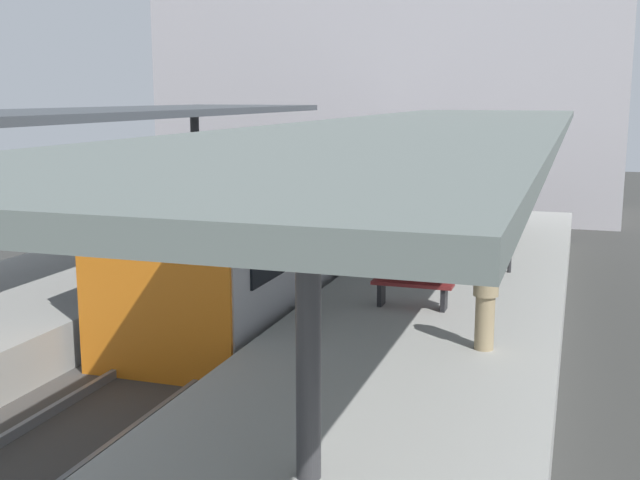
% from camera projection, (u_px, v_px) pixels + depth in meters
% --- Properties ---
extents(ground_plane, '(80.00, 80.00, 0.00)m').
position_uv_depth(ground_plane, '(193.00, 368.00, 13.51)').
color(ground_plane, '#383835').
extents(platform_left, '(4.40, 28.00, 1.00)m').
position_uv_depth(platform_left, '(8.00, 321.00, 14.59)').
color(platform_left, '#9E9E99').
rests_on(platform_left, ground_plane).
extents(platform_right, '(4.40, 28.00, 1.00)m').
position_uv_depth(platform_right, '(411.00, 364.00, 12.25)').
color(platform_right, '#9E9E99').
rests_on(platform_right, ground_plane).
extents(track_ballast, '(3.20, 28.00, 0.20)m').
position_uv_depth(track_ballast, '(193.00, 363.00, 13.49)').
color(track_ballast, '#423F3D').
rests_on(track_ballast, ground_plane).
extents(rail_near_side, '(0.08, 28.00, 0.14)m').
position_uv_depth(rail_near_side, '(156.00, 349.00, 13.69)').
color(rail_near_side, slate).
rests_on(rail_near_side, track_ballast).
extents(rail_far_side, '(0.08, 28.00, 0.14)m').
position_uv_depth(rail_far_side, '(231.00, 358.00, 13.24)').
color(rail_far_side, slate).
rests_on(rail_far_side, track_ballast).
extents(commuter_train, '(2.78, 15.75, 3.10)m').
position_uv_depth(commuter_train, '(315.00, 215.00, 19.35)').
color(commuter_train, '#ADADB2').
rests_on(commuter_train, track_ballast).
extents(canopy_left, '(4.18, 21.00, 3.32)m').
position_uv_depth(canopy_left, '(44.00, 117.00, 15.23)').
color(canopy_left, '#333335').
rests_on(canopy_left, platform_left).
extents(canopy_right, '(4.18, 21.00, 3.19)m').
position_uv_depth(canopy_right, '(433.00, 129.00, 12.91)').
color(canopy_right, '#333335').
rests_on(canopy_right, platform_right).
extents(platform_bench, '(1.40, 0.41, 0.86)m').
position_uv_depth(platform_bench, '(413.00, 281.00, 13.59)').
color(platform_bench, black).
rests_on(platform_bench, platform_right).
extents(platform_sign, '(0.90, 0.08, 2.21)m').
position_uv_depth(platform_sign, '(513.00, 195.00, 16.02)').
color(platform_sign, '#262628').
rests_on(platform_sign, platform_right).
extents(passenger_mid_platform, '(0.36, 0.36, 1.57)m').
position_uv_depth(passenger_mid_platform, '(486.00, 295.00, 11.25)').
color(passenger_mid_platform, '#998460').
rests_on(passenger_mid_platform, platform_right).
extents(station_building_backdrop, '(18.00, 6.00, 11.00)m').
position_uv_depth(station_building_backdrop, '(389.00, 73.00, 31.62)').
color(station_building_backdrop, '#B7B2B7').
rests_on(station_building_backdrop, ground_plane).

